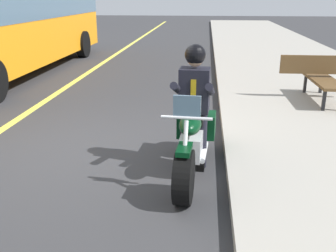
{
  "coord_description": "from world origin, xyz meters",
  "views": [
    {
      "loc": [
        5.62,
        1.67,
        2.36
      ],
      "look_at": [
        0.92,
        1.21,
        0.75
      ],
      "focal_mm": 41.55,
      "sensor_mm": 36.0,
      "label": 1
    }
  ],
  "objects": [
    {
      "name": "ground_plane",
      "position": [
        0.0,
        0.0,
        0.0
      ],
      "size": [
        80.0,
        80.0,
        0.0
      ],
      "primitive_type": "plane",
      "color": "#333335"
    },
    {
      "name": "rider_main",
      "position": [
        0.49,
        1.53,
        1.04
      ],
      "size": [
        0.65,
        0.58,
        1.74
      ],
      "color": "black",
      "rests_on": "ground_plane"
    },
    {
      "name": "bench_sidewalk",
      "position": [
        -2.93,
        4.2,
        0.71
      ],
      "size": [
        1.81,
        1.8,
        0.95
      ],
      "color": "brown",
      "rests_on": "sidewalk_curb"
    },
    {
      "name": "bus_near",
      "position": [
        -5.7,
        -4.29,
        1.87
      ],
      "size": [
        11.05,
        2.7,
        3.3
      ],
      "color": "orange",
      "rests_on": "ground_plane"
    },
    {
      "name": "motorcycle_main",
      "position": [
        0.68,
        1.52,
        0.45
      ],
      "size": [
        2.22,
        0.69,
        1.26
      ],
      "color": "black",
      "rests_on": "ground_plane"
    }
  ]
}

